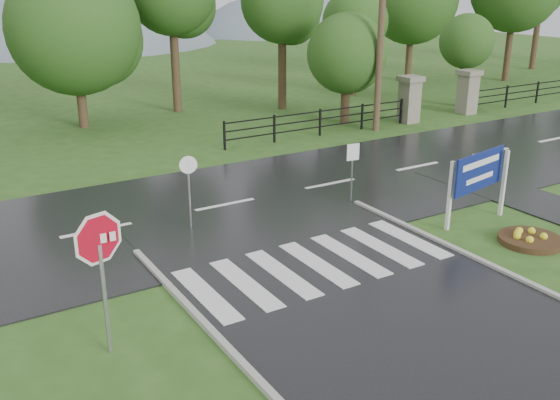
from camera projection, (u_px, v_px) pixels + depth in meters
ground at (474, 369)px, 11.28m from camera, size 120.00×120.00×0.00m
main_road at (225, 206)px, 19.31m from camera, size 90.00×8.00×0.04m
crosswalk at (317, 264)px, 15.27m from camera, size 6.50×2.80×0.02m
pillar_west at (409, 98)px, 30.12m from camera, size 1.00×1.00×2.24m
pillar_east at (468, 91)px, 32.08m from camera, size 1.00×1.00×2.24m
fence_west at (320, 120)px, 27.70m from camera, size 9.58×0.08×1.20m
hills at (38, 186)px, 70.45m from camera, size 102.00×48.00×48.00m
treeline at (117, 120)px, 31.06m from camera, size 83.20×5.20×10.00m
stop_sign at (100, 252)px, 11.08m from camera, size 1.27×0.43×2.99m
estate_billboard at (479, 175)px, 17.56m from camera, size 2.36×0.53×2.09m
flower_bed at (530, 239)px, 16.59m from camera, size 1.65×1.65×0.33m
reg_sign_small at (353, 161)px, 19.08m from camera, size 0.43×0.07×1.93m
reg_sign_round at (189, 183)px, 17.10m from camera, size 0.49×0.13×2.13m
utility_pole_east at (381, 28)px, 27.38m from camera, size 1.61×0.30×9.03m
entrance_tree_left at (347, 54)px, 29.27m from camera, size 3.78×3.78×5.22m
entrance_tree_right at (467, 42)px, 33.13m from camera, size 2.89×2.89×4.94m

